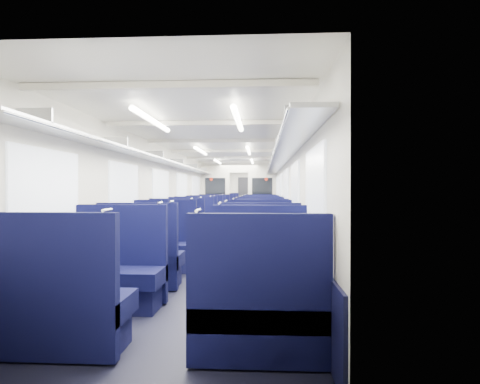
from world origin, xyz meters
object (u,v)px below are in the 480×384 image
at_px(seat_17, 261,221).
at_px(seat_0, 60,309).
at_px(seat_19, 261,218).
at_px(seat_27, 261,210).
at_px(seat_22, 223,212).
at_px(seat_14, 203,224).
at_px(seat_5, 260,261).
at_px(seat_2, 117,275).
at_px(seat_18, 214,218).
at_px(end_door, 245,196).
at_px(seat_13, 261,228).
at_px(seat_3, 260,278).
at_px(seat_4, 141,261).
at_px(seat_25, 261,211).
at_px(seat_12, 197,228).
at_px(seat_20, 220,214).
at_px(seat_9, 260,240).
at_px(bulkhead, 239,193).
at_px(seat_16, 208,221).
at_px(seat_8, 179,238).
at_px(seat_15, 261,224).
at_px(seat_6, 163,248).
at_px(seat_21, 261,214).
at_px(seat_7, 260,248).
at_px(seat_26, 227,210).
at_px(seat_10, 190,232).
at_px(seat_23, 261,213).
at_px(seat_11, 261,233).
at_px(seat_24, 225,211).

bearing_deg(seat_17, seat_0, -100.21).
relative_size(seat_19, seat_27, 1.00).
bearing_deg(seat_19, seat_22, 116.51).
bearing_deg(seat_14, seat_5, -73.94).
distance_m(seat_2, seat_18, 9.18).
relative_size(end_door, seat_13, 1.63).
distance_m(seat_3, seat_4, 1.92).
distance_m(end_door, seat_17, 8.09).
bearing_deg(seat_19, seat_27, 90.00).
bearing_deg(seat_25, seat_27, 90.00).
xyz_separation_m(seat_12, seat_20, (0.00, 5.57, 0.00)).
bearing_deg(seat_9, seat_18, 105.76).
xyz_separation_m(seat_0, seat_3, (1.66, 1.23, 0.00)).
bearing_deg(seat_3, seat_25, 90.00).
xyz_separation_m(seat_12, seat_19, (1.66, 3.41, 0.00)).
bearing_deg(bulkhead, seat_19, -50.81).
relative_size(seat_12, seat_16, 1.00).
distance_m(seat_8, seat_15, 3.74).
bearing_deg(seat_3, seat_6, 127.18).
relative_size(seat_21, seat_25, 1.00).
bearing_deg(seat_13, seat_18, 115.34).
bearing_deg(seat_25, seat_14, -103.82).
height_order(seat_2, seat_18, same).
height_order(seat_7, seat_25, same).
bearing_deg(seat_6, bulkhead, 84.05).
height_order(seat_20, seat_26, same).
xyz_separation_m(seat_4, seat_21, (1.66, 10.11, 0.00)).
bearing_deg(seat_10, seat_6, -90.00).
bearing_deg(end_door, seat_20, -99.97).
xyz_separation_m(seat_0, seat_14, (0.00, 8.05, 0.00)).
bearing_deg(seat_13, seat_16, 127.91).
bearing_deg(end_door, seat_2, -92.98).
xyz_separation_m(seat_2, seat_23, (1.66, 12.22, 0.00)).
distance_m(seat_15, seat_19, 2.32).
height_order(seat_8, seat_12, same).
bearing_deg(seat_23, seat_14, -106.90).
relative_size(bulkhead, seat_8, 2.28).
bearing_deg(seat_2, seat_26, 90.00).
bearing_deg(seat_16, seat_26, 90.00).
height_order(seat_0, seat_11, same).
height_order(seat_6, seat_18, same).
height_order(seat_8, seat_10, same).
xyz_separation_m(seat_21, seat_25, (0.00, 2.49, 0.00)).
bearing_deg(seat_10, seat_27, 80.46).
relative_size(end_door, seat_22, 1.63).
relative_size(seat_2, seat_22, 1.00).
distance_m(seat_4, seat_6, 1.22).
distance_m(seat_6, seat_9, 2.03).
bearing_deg(seat_24, seat_11, -79.51).
bearing_deg(seat_18, seat_5, -78.54).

